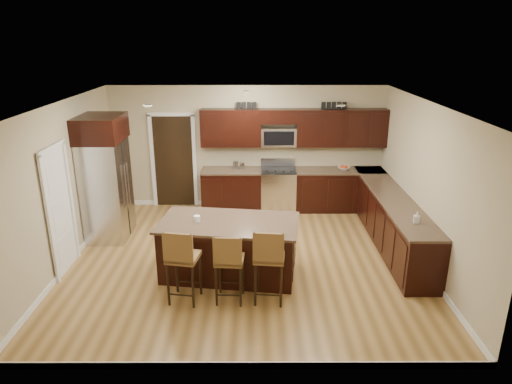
{
  "coord_description": "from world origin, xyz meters",
  "views": [
    {
      "loc": [
        0.17,
        -7.12,
        3.72
      ],
      "look_at": [
        0.19,
        0.4,
        1.11
      ],
      "focal_mm": 32.0,
      "sensor_mm": 36.0,
      "label": 1
    }
  ],
  "objects_px": {
    "range": "(278,189)",
    "island": "(229,250)",
    "stool_left": "(182,258)",
    "stool_mid": "(229,261)",
    "refrigerator": "(106,177)",
    "stool_right": "(269,258)"
  },
  "relations": [
    {
      "from": "stool_right",
      "to": "refrigerator",
      "type": "bearing_deg",
      "value": 148.22
    },
    {
      "from": "range",
      "to": "stool_left",
      "type": "bearing_deg",
      "value": -112.42
    },
    {
      "from": "stool_left",
      "to": "stool_mid",
      "type": "bearing_deg",
      "value": 10.4
    },
    {
      "from": "range",
      "to": "stool_mid",
      "type": "distance_m",
      "value": 3.87
    },
    {
      "from": "stool_mid",
      "to": "range",
      "type": "bearing_deg",
      "value": 81.24
    },
    {
      "from": "refrigerator",
      "to": "range",
      "type": "bearing_deg",
      "value": 23.74
    },
    {
      "from": "island",
      "to": "stool_left",
      "type": "relative_size",
      "value": 2.01
    },
    {
      "from": "range",
      "to": "island",
      "type": "height_order",
      "value": "range"
    },
    {
      "from": "island",
      "to": "stool_left",
      "type": "height_order",
      "value": "stool_left"
    },
    {
      "from": "stool_left",
      "to": "island",
      "type": "bearing_deg",
      "value": 63.71
    },
    {
      "from": "stool_left",
      "to": "stool_mid",
      "type": "xyz_separation_m",
      "value": [
        0.67,
        0.0,
        -0.04
      ]
    },
    {
      "from": "stool_left",
      "to": "refrigerator",
      "type": "bearing_deg",
      "value": 137.11
    },
    {
      "from": "stool_left",
      "to": "refrigerator",
      "type": "relative_size",
      "value": 0.49
    },
    {
      "from": "stool_mid",
      "to": "refrigerator",
      "type": "relative_size",
      "value": 0.46
    },
    {
      "from": "range",
      "to": "stool_right",
      "type": "xyz_separation_m",
      "value": [
        -0.31,
        -3.77,
        0.25
      ]
    },
    {
      "from": "stool_right",
      "to": "refrigerator",
      "type": "xyz_separation_m",
      "value": [
        -2.99,
        2.32,
        0.48
      ]
    },
    {
      "from": "refrigerator",
      "to": "stool_right",
      "type": "bearing_deg",
      "value": -37.82
    },
    {
      "from": "stool_mid",
      "to": "stool_right",
      "type": "bearing_deg",
      "value": 4.04
    },
    {
      "from": "island",
      "to": "stool_right",
      "type": "distance_m",
      "value": 1.09
    },
    {
      "from": "stool_mid",
      "to": "stool_right",
      "type": "height_order",
      "value": "stool_right"
    },
    {
      "from": "stool_left",
      "to": "refrigerator",
      "type": "height_order",
      "value": "refrigerator"
    },
    {
      "from": "stool_left",
      "to": "range",
      "type": "bearing_deg",
      "value": 77.7
    }
  ]
}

